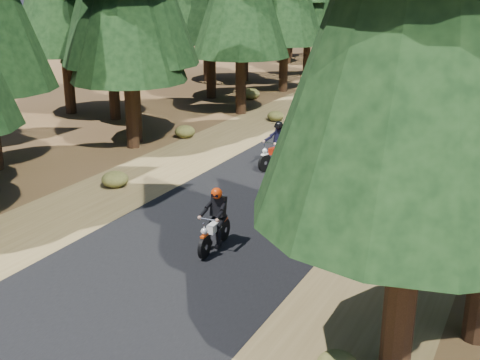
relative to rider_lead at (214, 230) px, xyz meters
name	(u,v)px	position (x,y,z in m)	size (l,w,h in m)	color
ground	(214,235)	(-0.44, 0.74, -0.53)	(120.00, 120.00, 0.00)	#412D17
road	(288,181)	(-0.44, 5.74, -0.52)	(6.00, 100.00, 0.01)	black
shoulder_l	(173,163)	(-5.04, 5.74, -0.53)	(3.20, 100.00, 0.01)	brown
shoulder_r	(428,204)	(4.16, 5.74, -0.53)	(3.20, 100.00, 0.01)	brown
understory_shrubs	(327,166)	(0.40, 7.20, -0.26)	(16.65, 31.96, 0.60)	#474C1E
rider_lead	(214,230)	(0.00, 0.00, 0.00)	(0.66, 1.80, 1.57)	silver
rider_follow	(275,153)	(-1.46, 6.97, 0.03)	(1.01, 1.96, 1.68)	#9B1C0A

